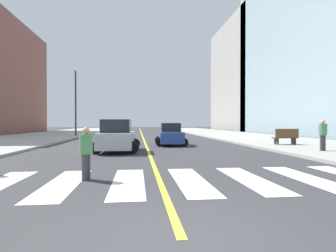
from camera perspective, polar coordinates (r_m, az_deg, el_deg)
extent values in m
plane|color=#333335|center=(4.27, 3.03, -22.75)|extent=(220.00, 220.00, 0.00)
cube|color=#9E9B93|center=(27.15, 21.87, -2.81)|extent=(10.00, 120.00, 0.15)
cube|color=silver|center=(8.31, -21.00, -11.13)|extent=(0.90, 4.00, 0.01)
cube|color=silver|center=(8.05, -8.25, -11.47)|extent=(0.90, 4.00, 0.01)
cube|color=silver|center=(8.20, 4.69, -11.26)|extent=(0.90, 4.00, 0.01)
cube|color=silver|center=(8.72, 16.58, -10.56)|extent=(0.90, 4.00, 0.01)
cube|color=silver|center=(9.55, 26.72, -9.61)|extent=(0.90, 4.00, 0.01)
cube|color=yellow|center=(43.91, -5.56, -1.55)|extent=(0.16, 80.00, 0.01)
cube|color=#9E9B93|center=(68.36, 19.06, 9.54)|extent=(18.00, 24.00, 24.58)
cube|color=#236B42|center=(60.39, -10.47, -0.32)|extent=(1.86, 4.10, 0.88)
cube|color=#1E2328|center=(60.14, -10.49, 0.43)|extent=(1.57, 2.05, 0.74)
cylinder|color=black|center=(61.61, -9.51, -0.61)|extent=(0.66, 0.22, 0.66)
cylinder|color=black|center=(61.74, -11.26, -0.61)|extent=(0.66, 0.22, 0.66)
cylinder|color=black|center=(59.07, -9.64, -0.67)|extent=(0.66, 0.22, 0.66)
cylinder|color=black|center=(59.21, -11.47, -0.67)|extent=(0.66, 0.22, 0.66)
cube|color=#2D479E|center=(20.77, 0.55, -2.32)|extent=(1.86, 3.83, 0.81)
cube|color=#1E2328|center=(20.97, 0.50, -0.30)|extent=(1.51, 1.94, 0.68)
cylinder|color=black|center=(19.57, -1.72, -3.42)|extent=(0.62, 0.22, 0.61)
cylinder|color=black|center=(19.72, 3.35, -3.39)|extent=(0.62, 0.22, 0.61)
cylinder|color=black|center=(21.90, -1.97, -2.98)|extent=(0.62, 0.22, 0.61)
cylinder|color=black|center=(22.03, 2.56, -2.96)|extent=(0.62, 0.22, 0.61)
cube|color=#B7B7BC|center=(16.48, -10.55, -2.84)|extent=(2.05, 4.29, 0.91)
cube|color=#1E2328|center=(16.20, -10.65, -0.02)|extent=(1.68, 2.17, 0.76)
cylinder|color=black|center=(17.74, -6.96, -3.72)|extent=(0.69, 0.24, 0.68)
cylinder|color=black|center=(17.93, -13.22, -3.69)|extent=(0.69, 0.24, 0.68)
cylinder|color=black|center=(15.13, -7.39, -4.48)|extent=(0.69, 0.24, 0.68)
cylinder|color=black|center=(15.35, -14.71, -4.42)|extent=(0.69, 0.24, 0.68)
cube|color=brown|center=(21.39, 23.21, -2.25)|extent=(1.83, 0.67, 0.08)
cube|color=brown|center=(21.18, 23.57, -1.36)|extent=(1.80, 0.17, 0.60)
cube|color=#2D2D33|center=(21.04, 21.67, -3.00)|extent=(0.13, 0.48, 0.44)
cube|color=#2D2D33|center=(21.78, 24.70, -2.89)|extent=(0.13, 0.48, 0.44)
cylinder|color=#38383D|center=(8.63, -16.47, -8.10)|extent=(0.18, 0.18, 0.78)
cylinder|color=#38383D|center=(8.49, -16.99, -8.24)|extent=(0.18, 0.18, 0.78)
cylinder|color=#47844C|center=(8.48, -16.74, -3.63)|extent=(0.39, 0.39, 0.58)
sphere|color=tan|center=(8.46, -16.75, -0.95)|extent=(0.21, 0.21, 0.21)
cylinder|color=#38383D|center=(17.43, 29.40, -3.10)|extent=(0.20, 0.20, 0.86)
cylinder|color=#38383D|center=(17.58, 29.71, -3.07)|extent=(0.20, 0.20, 0.86)
cylinder|color=#47844C|center=(17.47, 29.57, -0.63)|extent=(0.43, 0.43, 0.64)
sphere|color=beige|center=(17.47, 29.58, 0.81)|extent=(0.23, 0.23, 0.23)
cylinder|color=#38383D|center=(34.43, -18.70, 4.44)|extent=(0.20, 0.20, 7.67)
sphere|color=silver|center=(34.93, -18.72, 10.98)|extent=(0.44, 0.44, 0.44)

